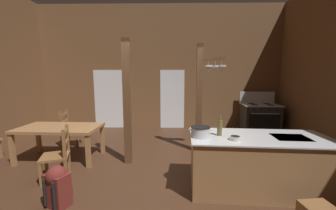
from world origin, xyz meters
The scene contains 15 objects.
ground_plane centered at (0.00, 0.00, -0.05)m, with size 9.03×8.02×0.10m, color #422819.
wall_back centered at (0.00, 3.68, 2.11)m, with size 9.03×0.14×4.23m, color brown.
glazed_door_back_left centered at (-1.85, 3.60, 1.02)m, with size 1.00×0.01×2.05m, color white.
glazed_panel_back_right centered at (0.41, 3.60, 1.02)m, with size 0.84×0.01×2.05m, color white.
kitchen_island centered at (1.77, -0.34, 0.44)m, with size 2.22×1.11×0.89m.
stove_range centered at (3.27, 3.06, 0.48)m, with size 1.18×0.88×1.32m.
support_post_with_pot_rack centered at (1.08, 1.34, 1.40)m, with size 0.68×0.23×2.58m.
support_post_center centered at (-0.53, 0.66, 1.29)m, with size 0.14×0.14×2.58m.
dining_table centered at (-2.07, 0.81, 0.65)m, with size 1.73×0.95×0.74m.
ladderback_chair_near_window centered at (-1.62, -0.06, 0.45)m, with size 0.56×0.56×0.95m.
ladderback_chair_by_post centered at (-2.30, 1.68, 0.45)m, with size 0.48×0.48×0.95m.
backpack centered at (-1.22, -0.81, 0.31)m, with size 0.38×0.37×0.60m.
stockpot_on_counter centered at (0.84, -0.37, 0.97)m, with size 0.37×0.30×0.16m.
mixing_bowl_on_counter centered at (1.33, -0.52, 0.92)m, with size 0.16×0.16×0.06m.
bottle_tall_on_counter centered at (1.15, -0.29, 1.02)m, with size 0.08×0.08×0.33m.
Camera 1 is at (0.38, -3.41, 1.83)m, focal length 21.38 mm.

